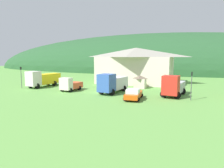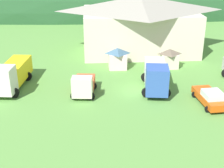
% 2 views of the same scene
% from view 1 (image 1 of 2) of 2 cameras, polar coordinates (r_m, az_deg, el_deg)
% --- Properties ---
extents(ground_plane, '(200.00, 200.00, 0.00)m').
position_cam_1_polar(ground_plane, '(37.16, -3.23, -2.36)').
color(ground_plane, '#5B9342').
extents(forested_hill_backdrop, '(177.89, 60.00, 33.19)m').
position_cam_1_polar(forested_hill_backdrop, '(99.15, 12.18, 3.80)').
color(forested_hill_backdrop, '#234C28').
rests_on(forested_hill_backdrop, ground).
extents(depot_building, '(18.16, 12.45, 8.44)m').
position_cam_1_polar(depot_building, '(50.76, 6.56, 5.25)').
color(depot_building, beige).
rests_on(depot_building, ground).
extents(play_shed_cream, '(2.43, 2.16, 2.59)m').
position_cam_1_polar(play_shed_cream, '(42.46, 7.71, 0.67)').
color(play_shed_cream, beige).
rests_on(play_shed_cream, ground).
extents(play_shed_pink, '(2.51, 2.34, 2.82)m').
position_cam_1_polar(play_shed_pink, '(44.68, -0.96, 1.25)').
color(play_shed_pink, beige).
rests_on(play_shed_pink, ground).
extents(flatbed_truck_yellow, '(3.62, 8.10, 3.44)m').
position_cam_1_polar(flatbed_truck_yellow, '(46.08, -18.51, 1.40)').
color(flatbed_truck_yellow, silver).
rests_on(flatbed_truck_yellow, ground).
extents(light_truck_cream, '(2.90, 4.71, 2.56)m').
position_cam_1_polar(light_truck_cream, '(39.43, -11.45, -0.16)').
color(light_truck_cream, beige).
rests_on(light_truck_cream, ground).
extents(box_truck_blue, '(3.74, 7.64, 3.50)m').
position_cam_1_polar(box_truck_blue, '(36.49, 0.09, 0.31)').
color(box_truck_blue, '#3356AD').
rests_on(box_truck_blue, ground).
extents(crane_truck_red, '(3.77, 7.21, 3.51)m').
position_cam_1_polar(crane_truck_red, '(34.94, 16.48, -0.55)').
color(crane_truck_red, red).
rests_on(crane_truck_red, ground).
extents(service_pickup_orange, '(2.70, 5.17, 1.66)m').
position_cam_1_polar(service_pickup_orange, '(31.29, 5.91, -2.75)').
color(service_pickup_orange, '#DB5011').
rests_on(service_pickup_orange, ground).
extents(traffic_light_west, '(0.20, 0.32, 4.33)m').
position_cam_1_polar(traffic_light_west, '(45.61, -23.67, 2.23)').
color(traffic_light_west, '#4C4C51').
rests_on(traffic_light_west, ground).
extents(traffic_light_east, '(0.20, 0.32, 4.19)m').
position_cam_1_polar(traffic_light_east, '(32.48, 20.98, 0.27)').
color(traffic_light_east, '#4C4C51').
rests_on(traffic_light_east, ground).
extents(traffic_cone_near_pickup, '(0.36, 0.36, 0.46)m').
position_cam_1_polar(traffic_cone_near_pickup, '(39.87, 4.69, -1.68)').
color(traffic_cone_near_pickup, orange).
rests_on(traffic_cone_near_pickup, ground).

